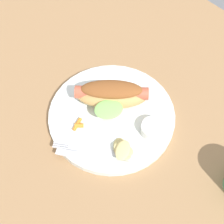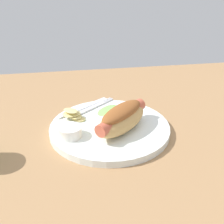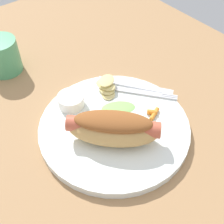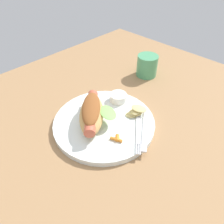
% 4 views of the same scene
% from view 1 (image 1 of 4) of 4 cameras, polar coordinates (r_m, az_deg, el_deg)
% --- Properties ---
extents(ground_plane, '(1.20, 0.90, 0.02)m').
position_cam_1_polar(ground_plane, '(0.76, -0.05, 0.75)').
color(ground_plane, '#9E754C').
extents(plate, '(0.28, 0.28, 0.02)m').
position_cam_1_polar(plate, '(0.73, -0.05, -0.64)').
color(plate, white).
rests_on(plate, ground_plane).
extents(hot_dog, '(0.15, 0.15, 0.06)m').
position_cam_1_polar(hot_dog, '(0.71, 0.01, 2.82)').
color(hot_dog, tan).
rests_on(hot_dog, plate).
extents(sauce_ramekin, '(0.05, 0.05, 0.02)m').
position_cam_1_polar(sauce_ramekin, '(0.70, 7.09, -2.93)').
color(sauce_ramekin, white).
rests_on(sauce_ramekin, plate).
extents(fork, '(0.12, 0.10, 0.00)m').
position_cam_1_polar(fork, '(0.68, -3.91, -6.48)').
color(fork, silver).
rests_on(fork, plate).
extents(knife, '(0.14, 0.10, 0.00)m').
position_cam_1_polar(knife, '(0.67, -3.13, -8.00)').
color(knife, silver).
rests_on(knife, plate).
extents(chips_pile, '(0.06, 0.06, 0.03)m').
position_cam_1_polar(chips_pile, '(0.67, 1.81, -6.44)').
color(chips_pile, '#DFCA7F').
rests_on(chips_pile, plate).
extents(carrot_garnish, '(0.02, 0.03, 0.01)m').
position_cam_1_polar(carrot_garnish, '(0.71, -5.96, -2.10)').
color(carrot_garnish, orange).
rests_on(carrot_garnish, plate).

